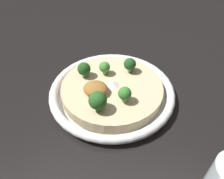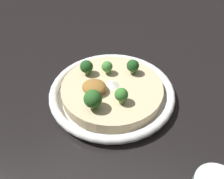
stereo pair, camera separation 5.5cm
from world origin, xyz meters
TOP-DOWN VIEW (x-y plane):
  - ground_plane at (0.00, 0.00)m, footprint 6.00×6.00m
  - risotto_bowl at (0.00, 0.00)m, footprint 0.31×0.31m
  - cheese_sprinkle at (-0.00, -0.00)m, footprint 0.04×0.04m
  - crispy_onion_garnish at (0.03, 0.03)m, footprint 0.06×0.05m
  - broccoli_back at (-0.04, 0.05)m, footprint 0.03×0.03m
  - broccoli_back_right at (0.02, 0.08)m, footprint 0.04×0.04m
  - broccoli_front_left at (-0.04, -0.06)m, footprint 0.03×0.03m
  - broccoli_front_right at (0.07, -0.03)m, footprint 0.03×0.03m
  - broccoli_front at (0.02, -0.04)m, footprint 0.03×0.03m

SIDE VIEW (x-z plane):
  - ground_plane at x=0.00m, z-range 0.00..0.00m
  - risotto_bowl at x=0.00m, z-range 0.00..0.04m
  - cheese_sprinkle at x=0.00m, z-range 0.04..0.05m
  - crispy_onion_garnish at x=0.03m, z-range 0.04..0.06m
  - broccoli_front at x=0.02m, z-range 0.04..0.08m
  - broccoli_front_right at x=0.07m, z-range 0.04..0.08m
  - broccoli_back at x=-0.04m, z-range 0.04..0.08m
  - broccoli_front_left at x=-0.04m, z-range 0.04..0.08m
  - broccoli_back_right at x=0.02m, z-range 0.04..0.09m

